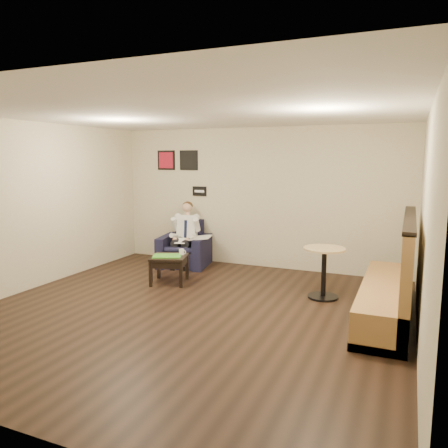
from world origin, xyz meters
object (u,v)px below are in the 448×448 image
at_px(armchair, 184,244).
at_px(smartphone, 174,254).
at_px(seated_man, 183,237).
at_px(green_folder, 167,256).
at_px(cafe_table, 324,273).
at_px(side_table, 169,269).
at_px(banquette, 387,268).
at_px(coffee_mug, 182,252).

xyz_separation_m(armchair, smartphone, (0.36, -1.04, 0.04)).
relative_size(seated_man, green_folder, 2.56).
distance_m(armchair, green_folder, 1.30).
bearing_deg(cafe_table, side_table, -175.13).
distance_m(green_folder, banquette, 3.65).
bearing_deg(armchair, seated_man, -90.00).
xyz_separation_m(coffee_mug, smartphone, (-0.15, 0.00, -0.05)).
distance_m(side_table, coffee_mug, 0.38).
bearing_deg(armchair, banquette, -30.92).
xyz_separation_m(side_table, smartphone, (0.00, 0.18, 0.25)).
bearing_deg(armchair, coffee_mug, -74.56).
distance_m(coffee_mug, cafe_table, 2.52).
bearing_deg(side_table, coffee_mug, 50.47).
height_order(seated_man, green_folder, seated_man).
bearing_deg(cafe_table, banquette, -27.27).
bearing_deg(coffee_mug, seated_man, 117.59).
bearing_deg(side_table, banquette, -4.13).
bearing_deg(coffee_mug, green_folder, -129.53).
distance_m(armchair, coffee_mug, 1.16).
height_order(coffee_mug, smartphone, coffee_mug).
relative_size(armchair, smartphone, 6.21).
bearing_deg(cafe_table, smartphone, -179.02).
distance_m(armchair, smartphone, 1.10).
height_order(banquette, cafe_table, banquette).
distance_m(seated_man, side_table, 1.22).
height_order(armchair, banquette, banquette).
bearing_deg(coffee_mug, banquette, -7.26).
distance_m(seated_man, smartphone, 0.99).
distance_m(armchair, seated_man, 0.21).
xyz_separation_m(coffee_mug, banquette, (3.46, -0.44, 0.16)).
bearing_deg(smartphone, armchair, 102.17).
bearing_deg(side_table, cafe_table, 4.87).
height_order(seated_man, coffee_mug, seated_man).
xyz_separation_m(seated_man, green_folder, (0.31, -1.14, -0.13)).
xyz_separation_m(seated_man, cafe_table, (3.00, -0.88, -0.22)).
relative_size(side_table, smartphone, 3.93).
bearing_deg(banquette, smartphone, 173.02).
bearing_deg(side_table, armchair, 106.23).
relative_size(seated_man, coffee_mug, 12.14).
distance_m(coffee_mug, banquette, 3.49).
relative_size(green_folder, cafe_table, 0.60).
distance_m(side_table, smartphone, 0.31).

